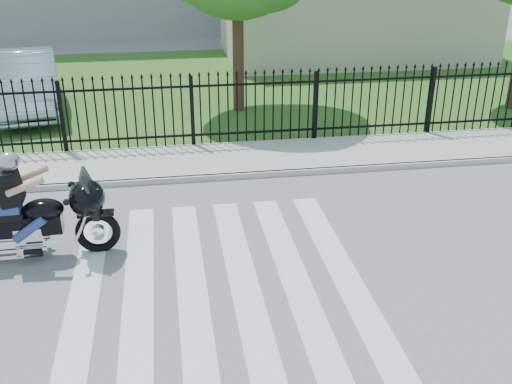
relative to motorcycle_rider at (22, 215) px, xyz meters
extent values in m
plane|color=slate|center=(3.01, -1.27, -0.78)|extent=(120.00, 120.00, 0.00)
cube|color=#ADAAA3|center=(3.01, 3.73, -0.72)|extent=(40.00, 2.00, 0.12)
cube|color=#ADAAA3|center=(3.01, 2.73, -0.72)|extent=(40.00, 0.12, 0.12)
cube|color=#305F20|center=(3.01, 10.73, -0.77)|extent=(40.00, 12.00, 0.02)
cube|color=black|center=(3.01, 4.73, -0.43)|extent=(26.00, 0.04, 0.05)
cube|color=black|center=(3.01, 4.73, 0.77)|extent=(26.00, 0.04, 0.05)
cylinder|color=#382316|center=(4.51, 7.73, 1.30)|extent=(0.32, 0.32, 4.16)
cube|color=beige|center=(10.01, 14.73, 0.97)|extent=(10.00, 6.00, 3.50)
torus|color=black|center=(1.14, 0.02, -0.42)|extent=(0.75, 0.15, 0.75)
cube|color=black|center=(-0.10, 0.00, -0.18)|extent=(1.41, 0.28, 0.32)
ellipsoid|color=black|center=(0.33, 0.00, 0.06)|extent=(0.68, 0.44, 0.36)
cube|color=black|center=(-0.32, 0.00, 0.02)|extent=(0.71, 0.36, 0.11)
cube|color=silver|center=(0.06, 0.00, -0.37)|extent=(0.44, 0.33, 0.32)
ellipsoid|color=black|center=(1.03, 0.01, 0.22)|extent=(0.59, 0.79, 0.58)
cube|color=navy|center=(-0.19, 0.00, 0.15)|extent=(0.37, 0.33, 0.19)
sphere|color=#A4A8AC|center=(-0.06, 0.00, 0.93)|extent=(0.31, 0.31, 0.31)
imported|color=#A6BCD1|center=(-1.53, 8.66, 0.07)|extent=(2.65, 5.26, 1.66)
camera|label=1|loc=(2.39, -9.08, 4.33)|focal=42.00mm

